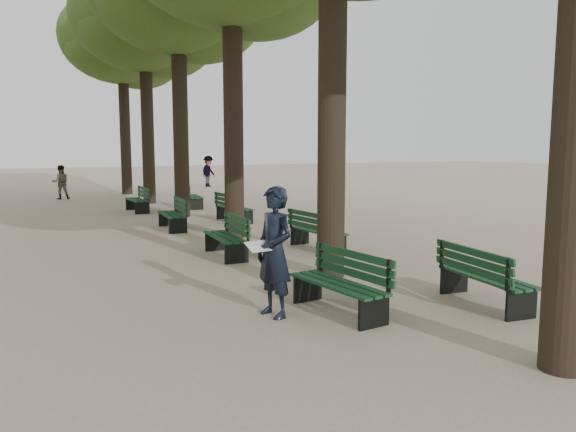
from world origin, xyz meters
name	(u,v)px	position (x,y,z in m)	size (l,w,h in m)	color
ground	(350,335)	(0.00, 0.00, 0.00)	(120.00, 120.00, 0.00)	tan
tree_central_4	(144,18)	(1.50, 18.00, 7.65)	(6.00, 6.00, 9.95)	#33261C
tree_central_5	(122,38)	(1.50, 23.00, 7.65)	(6.00, 6.00, 9.95)	#33261C
bench_left_0	(338,296)	(0.37, 0.89, 0.27)	(0.77, 1.85, 0.92)	black
bench_left_1	(226,245)	(0.37, 5.64, 0.27)	(0.68, 1.83, 0.92)	black
bench_left_2	(172,220)	(0.37, 10.14, 0.27)	(0.69, 1.83, 0.92)	black
bench_left_3	(137,205)	(0.37, 15.07, 0.27)	(0.60, 1.81, 0.92)	black
bench_right_0	(485,288)	(2.63, 0.24, 0.27)	(0.79, 1.86, 0.92)	black
bench_right_1	(317,238)	(2.63, 5.50, 0.27)	(0.71, 1.84, 0.92)	black
bench_right_2	(234,213)	(2.63, 10.96, 0.27)	(0.74, 1.85, 0.92)	black
bench_right_3	(193,201)	(2.63, 15.48, 0.27)	(0.78, 1.86, 0.92)	black
man_with_map	(274,252)	(-0.52, 1.20, 0.95)	(0.70, 0.82, 1.89)	black
pedestrian_c	(149,175)	(2.54, 22.55, 0.94)	(1.10, 0.38, 1.88)	#262628
pedestrian_b	(209,171)	(6.83, 26.03, 0.92)	(1.19, 0.37, 1.83)	#262628
pedestrian_a	(61,182)	(-1.72, 21.59, 0.78)	(0.76, 0.31, 1.56)	#262628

